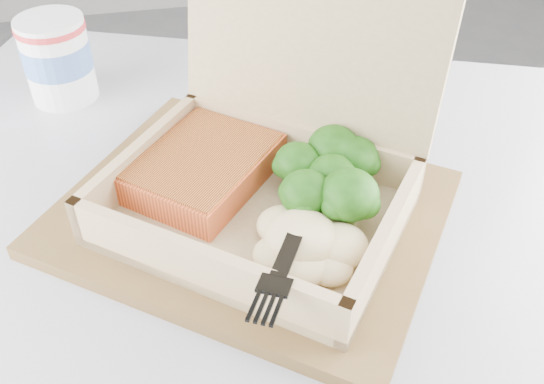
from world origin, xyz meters
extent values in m
cube|color=#9A9CA3|center=(0.22, -0.18, 0.70)|extent=(0.98, 0.98, 0.03)
cube|color=brown|center=(0.25, -0.15, 0.72)|extent=(0.42, 0.41, 0.01)
cube|color=tan|center=(0.25, -0.17, 0.73)|extent=(0.31, 0.30, 0.01)
cube|color=tan|center=(0.16, -0.10, 0.75)|extent=(0.12, 0.15, 0.05)
cube|color=tan|center=(0.34, -0.24, 0.75)|extent=(0.12, 0.15, 0.05)
cube|color=tan|center=(0.19, -0.24, 0.75)|extent=(0.20, 0.16, 0.05)
cube|color=tan|center=(0.30, -0.10, 0.75)|extent=(0.20, 0.16, 0.05)
cube|color=tan|center=(0.32, -0.09, 0.86)|extent=(0.22, 0.18, 0.19)
cube|color=orange|center=(0.21, -0.12, 0.75)|extent=(0.16, 0.17, 0.03)
ellipsoid|color=#FBE4A2|center=(0.28, -0.23, 0.75)|extent=(0.10, 0.08, 0.03)
cube|color=black|center=(0.30, -0.18, 0.77)|extent=(0.06, 0.11, 0.02)
cube|color=black|center=(0.26, -0.25, 0.77)|extent=(0.04, 0.05, 0.01)
cylinder|color=white|center=(0.07, 0.10, 0.76)|extent=(0.08, 0.08, 0.10)
cylinder|color=#4A70B4|center=(0.07, 0.10, 0.77)|extent=(0.08, 0.08, 0.03)
cylinder|color=red|center=(0.07, 0.10, 0.80)|extent=(0.08, 0.08, 0.01)
cube|color=silver|center=(0.33, 0.02, 0.71)|extent=(0.16, 0.16, 0.00)
camera|label=1|loc=(0.19, -0.56, 1.09)|focal=40.00mm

